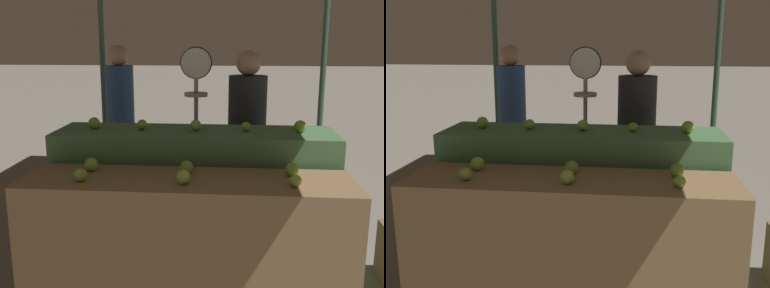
# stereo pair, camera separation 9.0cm
# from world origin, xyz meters

# --- Properties ---
(display_counter_front) EXTENTS (2.04, 0.55, 0.88)m
(display_counter_front) POSITION_xyz_m (0.00, 0.00, 0.44)
(display_counter_front) COLOR olive
(display_counter_front) RESTS_ON ground_plane
(display_counter_back) EXTENTS (2.04, 0.55, 1.07)m
(display_counter_back) POSITION_xyz_m (0.00, 0.60, 0.53)
(display_counter_back) COLOR #4C7A4C
(display_counter_back) RESTS_ON ground_plane
(apple_front_0) EXTENTS (0.08, 0.08, 0.08)m
(apple_front_0) POSITION_xyz_m (-0.63, -0.11, 0.92)
(apple_front_0) COLOR #7AA338
(apple_front_0) RESTS_ON display_counter_front
(apple_front_1) EXTENTS (0.09, 0.09, 0.09)m
(apple_front_1) POSITION_xyz_m (-0.01, -0.11, 0.93)
(apple_front_1) COLOR #8EB247
(apple_front_1) RESTS_ON display_counter_front
(apple_front_2) EXTENTS (0.07, 0.07, 0.07)m
(apple_front_2) POSITION_xyz_m (0.64, -0.10, 0.92)
(apple_front_2) COLOR #8EB247
(apple_front_2) RESTS_ON display_counter_front
(apple_front_3) EXTENTS (0.09, 0.09, 0.09)m
(apple_front_3) POSITION_xyz_m (-0.63, 0.11, 0.93)
(apple_front_3) COLOR #84AD3D
(apple_front_3) RESTS_ON display_counter_front
(apple_front_4) EXTENTS (0.09, 0.09, 0.09)m
(apple_front_4) POSITION_xyz_m (-0.01, 0.10, 0.93)
(apple_front_4) COLOR #7AA338
(apple_front_4) RESTS_ON display_counter_front
(apple_front_5) EXTENTS (0.09, 0.09, 0.09)m
(apple_front_5) POSITION_xyz_m (0.65, 0.11, 0.93)
(apple_front_5) COLOR #7AA338
(apple_front_5) RESTS_ON display_counter_front
(apple_back_0) EXTENTS (0.09, 0.09, 0.09)m
(apple_back_0) POSITION_xyz_m (-0.76, 0.61, 1.11)
(apple_back_0) COLOR #84AD3D
(apple_back_0) RESTS_ON display_counter_back
(apple_back_1) EXTENTS (0.08, 0.08, 0.08)m
(apple_back_1) POSITION_xyz_m (-0.39, 0.61, 1.10)
(apple_back_1) COLOR #84AD3D
(apple_back_1) RESTS_ON display_counter_back
(apple_back_2) EXTENTS (0.08, 0.08, 0.08)m
(apple_back_2) POSITION_xyz_m (0.01, 0.60, 1.11)
(apple_back_2) COLOR #8EB247
(apple_back_2) RESTS_ON display_counter_back
(apple_back_3) EXTENTS (0.07, 0.07, 0.07)m
(apple_back_3) POSITION_xyz_m (0.37, 0.60, 1.10)
(apple_back_3) COLOR #7AA338
(apple_back_3) RESTS_ON display_counter_back
(apple_back_4) EXTENTS (0.09, 0.09, 0.09)m
(apple_back_4) POSITION_xyz_m (0.76, 0.60, 1.11)
(apple_back_4) COLOR #84AD3D
(apple_back_4) RESTS_ON display_counter_back
(produce_scale) EXTENTS (0.27, 0.20, 1.66)m
(produce_scale) POSITION_xyz_m (-0.04, 1.21, 1.21)
(produce_scale) COLOR #99999E
(produce_scale) RESTS_ON ground_plane
(person_vendor_at_scale) EXTENTS (0.34, 0.34, 1.63)m
(person_vendor_at_scale) POSITION_xyz_m (0.40, 1.30, 0.94)
(person_vendor_at_scale) COLOR #2D2D38
(person_vendor_at_scale) RESTS_ON ground_plane
(person_customer_left) EXTENTS (0.31, 0.31, 1.67)m
(person_customer_left) POSITION_xyz_m (-0.95, 2.16, 0.98)
(person_customer_left) COLOR #2D2D38
(person_customer_left) RESTS_ON ground_plane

